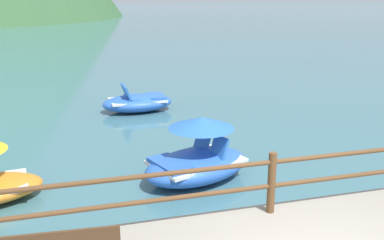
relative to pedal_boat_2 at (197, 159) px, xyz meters
name	(u,v)px	position (x,y,z in m)	size (l,w,h in m)	color
ground_plane	(95,30)	(0.47, 36.15, -0.44)	(200.00, 200.00, 0.00)	#3D6B75
dock_railing	(272,177)	(0.47, -2.30, 0.53)	(23.92, 0.12, 0.95)	brown
pedal_boat_2	(197,159)	(0.00, 0.00, 0.00)	(2.56, 2.03, 1.28)	blue
pedal_boat_3	(138,102)	(-0.28, 5.53, -0.16)	(2.23, 1.34, 0.86)	blue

